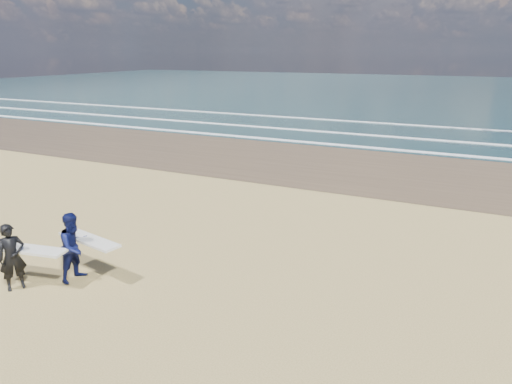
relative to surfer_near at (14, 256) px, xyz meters
The scene contains 2 objects.
surfer_near is the anchor object (origin of this frame).
surfer_far 1.55m from the surfer_near, 45.51° to the left, with size 2.26×1.31×1.98m.
Camera 1 is at (9.98, -7.39, 6.22)m, focal length 32.00 mm.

